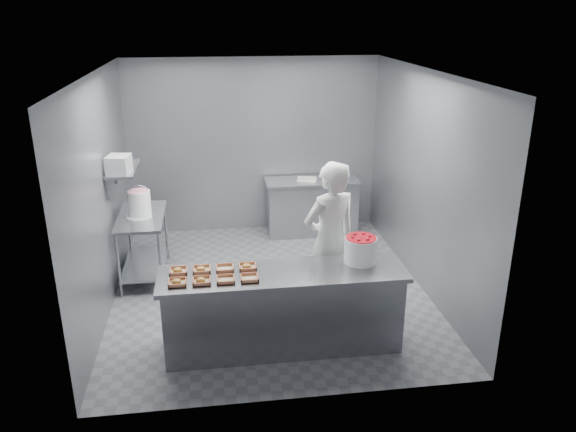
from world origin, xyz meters
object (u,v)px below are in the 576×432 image
object	(u,v)px
service_counter	(283,309)
tray_0	(177,282)
prep_table	(143,237)
glaze_bucket	(140,203)
tray_2	(226,279)
back_counter	(312,206)
tray_3	(249,278)
tray_7	(247,267)
tray_5	(201,269)
tray_4	(178,271)
worker	(330,242)
appliance	(119,165)
tray_6	(225,268)
tray_1	(201,281)
strawberry_tub	(360,249)

from	to	relation	value
service_counter	tray_0	world-z (taller)	tray_0
prep_table	glaze_bucket	bearing A→B (deg)	-81.75
tray_2	back_counter	bearing A→B (deg)	66.08
glaze_bucket	tray_3	bearing A→B (deg)	-57.60
back_counter	tray_7	world-z (taller)	tray_7
tray_0	tray_3	xyz separation A→B (m)	(0.72, 0.00, -0.00)
tray_3	tray_5	xyz separation A→B (m)	(-0.48, 0.26, 0.00)
tray_2	tray_5	distance (m)	0.36
tray_4	worker	xyz separation A→B (m)	(1.71, 0.47, 0.03)
tray_0	appliance	bearing A→B (deg)	112.17
back_counter	tray_6	distance (m)	3.49
tray_1	appliance	bearing A→B (deg)	118.37
tray_2	tray_4	world-z (taller)	tray_4
strawberry_tub	appliance	distance (m)	3.16
tray_2	worker	distance (m)	1.43
tray_6	strawberry_tub	size ratio (longest dim) A/B	0.53
tray_1	tray_3	bearing A→B (deg)	0.00
tray_1	appliance	distance (m)	2.19
tray_2	tray_5	xyz separation A→B (m)	(-0.24, 0.26, 0.00)
tray_5	service_counter	bearing A→B (deg)	-8.78
tray_7	tray_1	bearing A→B (deg)	-151.53
tray_5	glaze_bucket	size ratio (longest dim) A/B	0.43
tray_3	strawberry_tub	distance (m)	1.25
back_counter	worker	xyz separation A→B (m)	(-0.27, -2.65, 0.50)
tray_5	tray_6	size ratio (longest dim) A/B	1.00
tray_5	worker	world-z (taller)	worker
service_counter	worker	size ratio (longest dim) A/B	1.36
tray_5	tray_7	distance (m)	0.48
tray_0	glaze_bucket	xyz separation A→B (m)	(-0.56, 2.02, 0.17)
tray_4	prep_table	bearing A→B (deg)	107.32
tray_6	strawberry_tub	xyz separation A→B (m)	(1.46, -0.00, 0.13)
tray_0	tray_7	size ratio (longest dim) A/B	1.00
service_counter	tray_7	xyz separation A→B (m)	(-0.36, 0.13, 0.47)
tray_1	glaze_bucket	world-z (taller)	glaze_bucket
glaze_bucket	appliance	xyz separation A→B (m)	(-0.18, -0.21, 0.59)
tray_4	worker	size ratio (longest dim) A/B	0.10
tray_1	tray_4	xyz separation A→B (m)	(-0.24, 0.26, 0.00)
worker	glaze_bucket	world-z (taller)	worker
back_counter	glaze_bucket	xyz separation A→B (m)	(-2.54, -1.36, 0.64)
tray_5	tray_6	xyz separation A→B (m)	(0.24, 0.00, -0.00)
service_counter	tray_6	size ratio (longest dim) A/B	13.88
tray_7	glaze_bucket	world-z (taller)	glaze_bucket
tray_1	tray_7	world-z (taller)	same
tray_1	tray_5	bearing A→B (deg)	90.00
tray_5	tray_4	bearing A→B (deg)	180.00
worker	tray_6	bearing A→B (deg)	-1.76
tray_7	appliance	world-z (taller)	appliance
tray_3	tray_4	bearing A→B (deg)	160.20
tray_0	service_counter	bearing A→B (deg)	6.85
back_counter	tray_4	distance (m)	3.73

